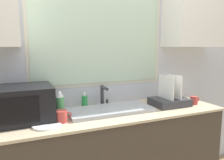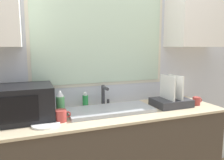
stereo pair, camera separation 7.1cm
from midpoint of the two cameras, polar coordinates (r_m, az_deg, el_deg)
The scene contains 11 objects.
countertop at distance 2.06m, azimuth 1.03°, elevation -20.19°, with size 1.99×0.60×0.89m.
wall_back at distance 2.07m, azimuth -1.82°, elevation 7.32°, with size 6.00×0.38×2.60m.
sink_basin at distance 1.89m, azimuth 0.64°, elevation -7.81°, with size 0.73×0.33×0.03m.
faucet at distance 2.02m, azimuth -1.05°, elevation -3.73°, with size 0.08×0.14×0.20m.
microwave at distance 1.78m, azimuth -21.40°, elevation -5.58°, with size 0.45×0.38×0.26m.
dish_rack at distance 2.13m, azimuth 16.09°, elevation -5.03°, with size 0.34×0.25×0.29m.
spray_bottle at distance 1.84m, azimuth -12.28°, elevation -5.79°, with size 0.07×0.07×0.20m.
soap_bottle at distance 2.00m, azimuth -5.96°, elevation -5.50°, with size 0.05×0.05×0.14m.
mug_near_sink at distance 1.67m, azimuth -12.04°, elevation -9.12°, with size 0.12×0.09×0.09m.
mug_by_rack at distance 2.25m, azimuth 22.06°, elevation -5.12°, with size 0.10×0.07×0.08m.
small_plate at distance 1.64m, azimuth -15.71°, elevation -11.10°, with size 0.20×0.20×0.01m.
Camera 2 is at (-0.64, -1.40, 1.44)m, focal length 35.00 mm.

